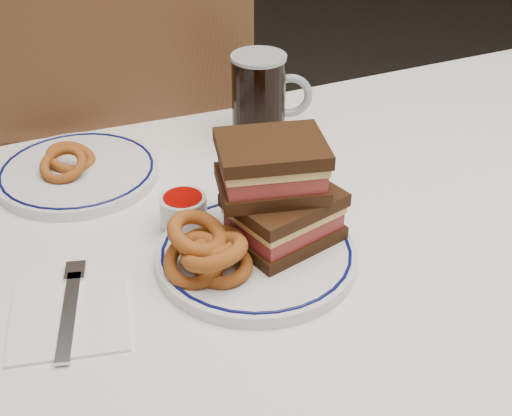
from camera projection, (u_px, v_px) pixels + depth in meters
name	position (u px, v px, depth m)	size (l,w,h in m)	color
dining_table	(362.00, 283.00, 1.02)	(1.27, 0.87, 0.75)	white
chair_far	(121.00, 187.00, 1.43)	(0.49, 0.49, 1.00)	#402114
main_plate	(256.00, 255.00, 0.88)	(0.25, 0.25, 0.02)	silver
reuben_sandwich	(278.00, 192.00, 0.87)	(0.16, 0.15, 0.13)	black
onion_rings_main	(208.00, 250.00, 0.83)	(0.11, 0.11, 0.09)	#6A320E
ketchup_ramekin	(183.00, 207.00, 0.92)	(0.06, 0.06, 0.04)	silver
beer_mug	(261.00, 98.00, 1.12)	(0.13, 0.09, 0.14)	black
far_plate	(78.00, 172.00, 1.05)	(0.24, 0.24, 0.02)	silver
onion_rings_far	(67.00, 161.00, 1.05)	(0.09, 0.10, 0.06)	#6A320E
napkin_fork	(70.00, 315.00, 0.80)	(0.16, 0.18, 0.01)	white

